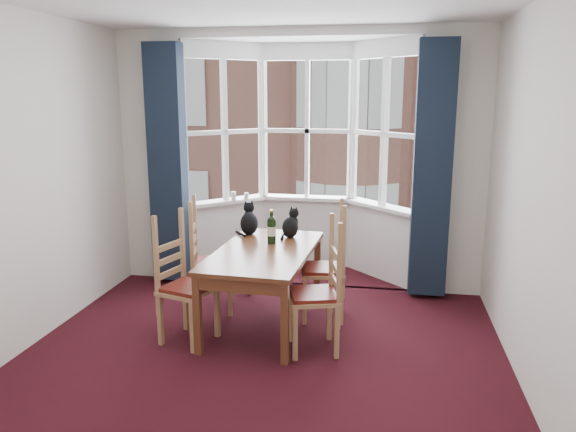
% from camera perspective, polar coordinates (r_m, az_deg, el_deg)
% --- Properties ---
extents(floor, '(4.50, 4.50, 0.00)m').
position_cam_1_polar(floor, '(4.44, -3.87, -16.29)').
color(floor, black).
rests_on(floor, ground).
extents(wall_right, '(0.00, 4.50, 4.50)m').
position_cam_1_polar(wall_right, '(3.98, 25.00, 0.68)').
color(wall_right, silver).
rests_on(wall_right, floor).
extents(wall_near, '(4.00, 0.00, 4.00)m').
position_cam_1_polar(wall_near, '(1.94, -20.78, -10.59)').
color(wall_near, silver).
rests_on(wall_near, floor).
extents(wall_back_pier_left, '(0.70, 0.12, 2.80)m').
position_cam_1_polar(wall_back_pier_left, '(6.60, -13.41, 5.76)').
color(wall_back_pier_left, silver).
rests_on(wall_back_pier_left, floor).
extents(wall_back_pier_right, '(0.70, 0.12, 2.80)m').
position_cam_1_polar(wall_back_pier_right, '(6.11, 16.50, 5.07)').
color(wall_back_pier_right, silver).
rests_on(wall_back_pier_right, floor).
extents(bay_window, '(2.76, 0.94, 2.80)m').
position_cam_1_polar(bay_window, '(6.63, 1.64, 6.13)').
color(bay_window, white).
rests_on(bay_window, floor).
extents(curtain_left, '(0.38, 0.22, 2.60)m').
position_cam_1_polar(curtain_left, '(6.35, -12.11, 5.12)').
color(curtain_left, '#162132').
rests_on(curtain_left, floor).
extents(curtain_right, '(0.38, 0.22, 2.60)m').
position_cam_1_polar(curtain_right, '(5.91, 14.44, 4.47)').
color(curtain_right, '#162132').
rests_on(curtain_right, floor).
extents(dining_table, '(0.92, 1.61, 0.72)m').
position_cam_1_polar(dining_table, '(5.17, -2.43, -4.26)').
color(dining_table, brown).
rests_on(dining_table, floor).
extents(chair_left_near, '(0.50, 0.52, 0.92)m').
position_cam_1_polar(chair_left_near, '(5.00, -10.97, -7.17)').
color(chair_left_near, '#A47A4F').
rests_on(chair_left_near, floor).
extents(chair_left_far, '(0.49, 0.50, 0.92)m').
position_cam_1_polar(chair_left_far, '(5.61, -8.58, -4.89)').
color(chair_left_far, '#A47A4F').
rests_on(chair_left_far, floor).
extents(chair_right_near, '(0.50, 0.51, 0.92)m').
position_cam_1_polar(chair_right_near, '(4.72, 3.68, -8.14)').
color(chair_right_near, '#A47A4F').
rests_on(chair_right_near, floor).
extents(chair_right_far, '(0.46, 0.47, 0.92)m').
position_cam_1_polar(chair_right_far, '(5.38, 4.55, -5.55)').
color(chair_right_far, '#A47A4F').
rests_on(chair_right_far, floor).
extents(cat_left, '(0.23, 0.28, 0.34)m').
position_cam_1_polar(cat_left, '(5.69, -3.97, -0.56)').
color(cat_left, black).
rests_on(cat_left, dining_table).
extents(cat_right, '(0.22, 0.26, 0.31)m').
position_cam_1_polar(cat_right, '(5.56, 0.27, -0.99)').
color(cat_right, black).
rests_on(cat_right, dining_table).
extents(wine_bottle, '(0.08, 0.08, 0.33)m').
position_cam_1_polar(wine_bottle, '(5.32, -1.68, -1.31)').
color(wine_bottle, black).
rests_on(wine_bottle, dining_table).
extents(candle_tall, '(0.06, 0.06, 0.10)m').
position_cam_1_polar(candle_tall, '(6.73, -5.56, 2.04)').
color(candle_tall, white).
rests_on(candle_tall, bay_window).
extents(candle_short, '(0.06, 0.06, 0.09)m').
position_cam_1_polar(candle_short, '(6.72, -4.25, 1.99)').
color(candle_short, white).
rests_on(candle_short, bay_window).
extents(street, '(80.00, 80.00, 0.00)m').
position_cam_1_polar(street, '(36.94, 8.24, -0.37)').
color(street, '#333335').
rests_on(street, ground).
extents(tenement_building, '(18.40, 7.80, 15.20)m').
position_cam_1_polar(tenement_building, '(17.82, 7.01, 10.66)').
color(tenement_building, '#965E4D').
rests_on(tenement_building, street).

